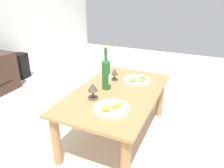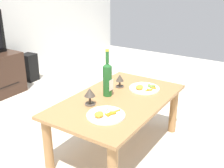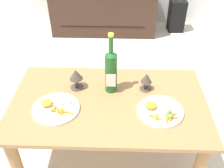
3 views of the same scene
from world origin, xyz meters
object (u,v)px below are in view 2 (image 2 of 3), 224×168
Objects in this scene: floor_speaker at (29,67)px; goblet_left at (90,93)px; wine_bottle at (107,78)px; dinner_plate_right at (144,88)px; dining_table at (118,108)px; dinner_plate_left at (105,115)px; goblet_right at (120,79)px.

goblet_left is at bearing -121.54° from floor_speaker.
wine_bottle is 0.37m from dinner_plate_right.
dinner_plate_right is at bearing -15.81° from dining_table.
goblet_right is at bearing 21.24° from dinner_plate_left.
dinner_plate_right reaches higher than floor_speaker.
goblet_right is (0.22, 0.02, -0.08)m from wine_bottle.
wine_bottle reaches higher than goblet_left.
floor_speaker is at bearing 73.95° from goblet_right.
dining_table is 4.42× the size of dinner_plate_right.
floor_speaker is 1.41× the size of dinner_plate_left.
dining_table is 2.08m from floor_speaker.
goblet_left reaches higher than goblet_right.
wine_bottle is 0.23m from goblet_left.
dinner_plate_left is at bearing -114.57° from goblet_left.
wine_bottle is at bearing 145.92° from dinner_plate_right.
dinner_plate_right is (0.50, -0.21, -0.08)m from goblet_left.
floor_speaker is 1.45× the size of dinner_plate_right.
goblet_right is at bearing 0.00° from goblet_left.
wine_bottle is 1.43× the size of dinner_plate_left.
goblet_right is (0.23, 0.12, 0.16)m from dining_table.
dining_table is at bearing 164.19° from dinner_plate_right.
wine_bottle reaches higher than dinner_plate_left.
floor_speaker is 2.08m from goblet_left.
dinner_plate_left is (-0.09, -0.21, -0.08)m from goblet_left.
dinner_plate_left is (-1.05, -2.02, 0.28)m from floor_speaker.
goblet_right is at bearing 4.01° from wine_bottle.
goblet_right reaches higher than dinner_plate_right.
dining_table is at bearing -95.67° from wine_bottle.
wine_bottle reaches higher than floor_speaker.
dinner_plate_left reaches higher than floor_speaker.
dinner_plate_left is (-0.53, -0.21, -0.06)m from goblet_right.
wine_bottle is at bearing 31.43° from dinner_plate_left.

